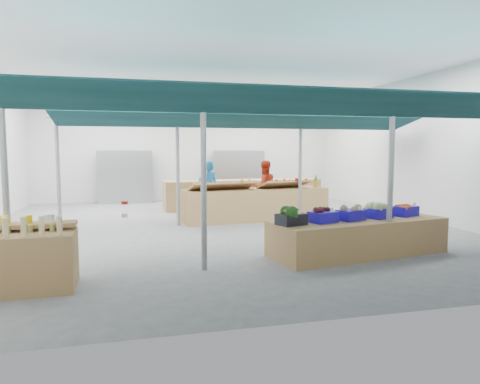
{
  "coord_description": "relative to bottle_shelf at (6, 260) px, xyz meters",
  "views": [
    {
      "loc": [
        -2.09,
        -11.03,
        2.01
      ],
      "look_at": [
        0.21,
        -1.6,
        1.08
      ],
      "focal_mm": 32.0,
      "sensor_mm": 36.0,
      "label": 1
    }
  ],
  "objects": [
    {
      "name": "far_counter",
      "position": [
        5.49,
        7.96,
        0.04
      ],
      "size": [
        5.56,
        1.33,
        0.99
      ],
      "primitive_type": "cube",
      "rotation": [
        0.0,
        0.0,
        0.04
      ],
      "color": "olive",
      "rests_on": "floor"
    },
    {
      "name": "vendor_left",
      "position": [
        4.0,
        6.38,
        0.4
      ],
      "size": [
        0.66,
        0.47,
        1.7
      ],
      "primitive_type": "imported",
      "rotation": [
        0.0,
        0.0,
        3.24
      ],
      "color": "#196AA8",
      "rests_on": "floor"
    },
    {
      "name": "floor",
      "position": [
        3.93,
        4.41,
        -0.45
      ],
      "size": [
        13.0,
        13.0,
        0.0
      ],
      "primitive_type": "plane",
      "color": "slate",
      "rests_on": "ground"
    },
    {
      "name": "hall",
      "position": [
        3.93,
        5.85,
        2.19
      ],
      "size": [
        13.0,
        13.0,
        13.0
      ],
      "color": "silver",
      "rests_on": "ground"
    },
    {
      "name": "back_shelving_left",
      "position": [
        1.43,
        10.41,
        0.55
      ],
      "size": [
        2.0,
        0.5,
        2.0
      ],
      "primitive_type": "cube",
      "color": "#B23F33",
      "rests_on": "floor"
    },
    {
      "name": "crate_cabbage",
      "position": [
        6.51,
        0.9,
        0.39
      ],
      "size": [
        0.59,
        0.5,
        0.35
      ],
      "rotation": [
        0.0,
        0.0,
        0.35
      ],
      "color": "#1B10B0",
      "rests_on": "veg_counter"
    },
    {
      "name": "bottle_shelf",
      "position": [
        0.0,
        0.0,
        0.0
      ],
      "size": [
        1.9,
        1.18,
        1.12
      ],
      "rotation": [
        0.0,
        0.0,
        0.03
      ],
      "color": "olive",
      "rests_on": "floor"
    },
    {
      "name": "apple_heap_yellow",
      "position": [
        4.2,
        5.08,
        0.62
      ],
      "size": [
        2.0,
        1.06,
        0.27
      ],
      "rotation": [
        0.0,
        0.0,
        0.2
      ],
      "color": "#997247",
      "rests_on": "fruit_counter"
    },
    {
      "name": "crate_beets",
      "position": [
        5.21,
        0.67,
        0.36
      ],
      "size": [
        0.59,
        0.5,
        0.29
      ],
      "rotation": [
        0.0,
        0.0,
        0.35
      ],
      "color": "#1B10B0",
      "rests_on": "veg_counter"
    },
    {
      "name": "back_shelving_right",
      "position": [
        5.93,
        10.41,
        0.55
      ],
      "size": [
        2.0,
        0.5,
        2.0
      ],
      "primitive_type": "cube",
      "color": "#B23F33",
      "rests_on": "floor"
    },
    {
      "name": "pole_grid",
      "position": [
        4.68,
        2.66,
        1.36
      ],
      "size": [
        10.0,
        4.6,
        3.0
      ],
      "color": "gray",
      "rests_on": "floor"
    },
    {
      "name": "pole_ribbon",
      "position": [
        1.63,
        1.12,
        0.63
      ],
      "size": [
        0.12,
        0.12,
        0.28
      ],
      "color": "#A9150B",
      "rests_on": "pole_grid"
    },
    {
      "name": "veg_counter",
      "position": [
        6.03,
        0.82,
        -0.11
      ],
      "size": [
        3.66,
        1.77,
        0.68
      ],
      "primitive_type": "cube",
      "rotation": [
        0.0,
        0.0,
        0.18
      ],
      "color": "olive",
      "rests_on": "floor"
    },
    {
      "name": "crate_carrots",
      "position": [
        7.18,
        1.02,
        0.34
      ],
      "size": [
        0.59,
        0.5,
        0.29
      ],
      "rotation": [
        0.0,
        0.0,
        0.35
      ],
      "color": "#1B10B0",
      "rests_on": "veg_counter"
    },
    {
      "name": "awnings",
      "position": [
        4.68,
        2.66,
        2.33
      ],
      "size": [
        9.5,
        7.08,
        0.3
      ],
      "color": "#0A2B2D",
      "rests_on": "pole_grid"
    },
    {
      "name": "vendor_right",
      "position": [
        5.8,
        6.38,
        0.4
      ],
      "size": [
        0.89,
        0.72,
        1.7
      ],
      "primitive_type": "imported",
      "rotation": [
        0.0,
        0.0,
        3.24
      ],
      "color": "#AB2A15",
      "rests_on": "floor"
    },
    {
      "name": "crate_broccoli",
      "position": [
        4.54,
        0.55,
        0.39
      ],
      "size": [
        0.59,
        0.5,
        0.35
      ],
      "rotation": [
        0.0,
        0.0,
        0.35
      ],
      "color": "black",
      "rests_on": "veg_counter"
    },
    {
      "name": "crate_celeriac",
      "position": [
        5.83,
        0.78,
        0.37
      ],
      "size": [
        0.59,
        0.5,
        0.31
      ],
      "rotation": [
        0.0,
        0.0,
        0.35
      ],
      "color": "#1B10B0",
      "rests_on": "veg_counter"
    },
    {
      "name": "fruit_counter",
      "position": [
        5.2,
        5.28,
        0.0
      ],
      "size": [
        4.34,
        1.44,
        0.91
      ],
      "primitive_type": "cube",
      "rotation": [
        0.0,
        0.0,
        0.1
      ],
      "color": "olive",
      "rests_on": "floor"
    },
    {
      "name": "sparrow",
      "position": [
        4.4,
        0.41,
        0.48
      ],
      "size": [
        0.12,
        0.09,
        0.11
      ],
      "rotation": [
        0.0,
        0.0,
        0.35
      ],
      "color": "brown",
      "rests_on": "crate_broccoli"
    },
    {
      "name": "apple_heap_red",
      "position": [
        6.07,
        5.27,
        0.62
      ],
      "size": [
        1.61,
        0.99,
        0.27
      ],
      "rotation": [
        0.0,
        0.0,
        0.2
      ],
      "color": "#997247",
      "rests_on": "fruit_counter"
    },
    {
      "name": "pineapple",
      "position": [
        7.13,
        5.37,
        0.64
      ],
      "size": [
        0.14,
        0.14,
        0.39
      ],
      "rotation": [
        0.0,
        0.0,
        0.2
      ],
      "color": "#8C6019",
      "rests_on": "fruit_counter"
    }
  ]
}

